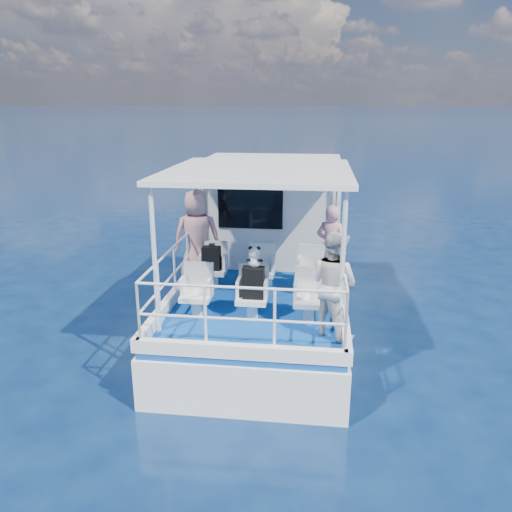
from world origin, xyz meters
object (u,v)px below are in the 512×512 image
Objects in this scene: backpack_center at (253,283)px; panda at (254,257)px; passenger_stbd_aft at (334,284)px; passenger_port_fwd at (197,237)px.

backpack_center is 1.52× the size of panda.
panda is at bearing 65.01° from backpack_center.
backpack_center is 0.42m from panda.
panda is (0.01, 0.03, 0.42)m from backpack_center.
backpack_center is (-1.22, 0.34, -0.16)m from passenger_stbd_aft.
passenger_stbd_aft is at bearing 131.77° from passenger_port_fwd.
passenger_stbd_aft is 4.82× the size of panda.
panda is (-1.21, 0.37, 0.25)m from passenger_stbd_aft.
passenger_port_fwd reaches higher than backpack_center.
passenger_stbd_aft reaches higher than panda.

